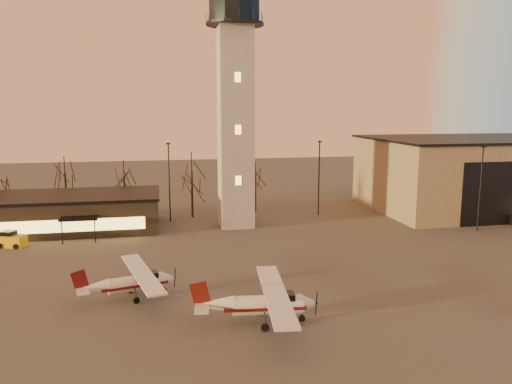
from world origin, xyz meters
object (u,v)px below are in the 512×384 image
Objects in this scene: cessna_front at (270,308)px; cessna_rear at (138,285)px; control_tower at (235,92)px; terminal at (52,213)px; service_cart at (12,241)px; hangar at (478,173)px.

cessna_front is 11.11m from cessna_rear.
cessna_front is at bearing -94.24° from control_tower.
terminal is 26.31m from cessna_rear.
service_cart is (-13.70, 17.18, -0.32)m from cessna_rear.
terminal is 8.33× the size of service_cart.
hangar is 58.11m from terminal.
hangar is 2.65× the size of cessna_front.
hangar reaches higher than cessna_front.
cessna_front is (-38.11, -32.42, -4.07)m from hangar.
service_cart is at bearing -171.81° from hangar.
service_cart is at bearing 139.81° from cessna_front.
control_tower is 37.90m from hangar.
hangar is 61.60m from service_cart.
cessna_rear is (-9.01, 6.50, -0.11)m from cessna_front.
control_tower is 29.00m from cessna_rear.
terminal is at bearing 174.85° from control_tower.
terminal reaches higher than cessna_front.
control_tower is 10.69× the size of service_cart.
cessna_front is (19.88, -30.43, -1.07)m from terminal.
control_tower reaches higher than hangar.
cessna_front is at bearing -139.61° from hangar.
cessna_front reaches higher than cessna_rear.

